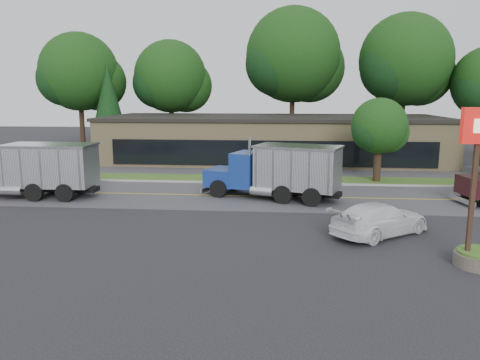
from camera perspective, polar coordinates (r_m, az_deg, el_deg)
The scene contains 16 objects.
ground at distance 21.29m, azimuth -3.07°, elevation -7.12°, with size 140.00×140.00×0.00m, color #323237.
road at distance 29.93m, azimuth -0.61°, elevation -1.94°, with size 60.00×8.00×0.02m, color #515156.
center_line at distance 29.93m, azimuth -0.61°, elevation -1.94°, with size 60.00×0.12×0.01m, color gold.
curb at distance 34.02m, azimuth 0.11°, elevation -0.43°, with size 60.00×0.30×0.12m, color #9E9E99.
grass_verge at distance 35.79m, azimuth 0.36°, elevation 0.11°, with size 60.00×3.40×0.03m, color #35571E.
far_parking at distance 40.70m, azimuth 0.96°, elevation 1.37°, with size 60.00×7.00×0.02m, color #515156.
strip_mall at distance 46.30m, azimuth 4.00°, elevation 4.94°, with size 32.00×12.00×4.00m, color tan.
tree_far_a at distance 57.00m, azimuth -18.83°, elevation 11.95°, with size 9.29×8.74×13.25m.
tree_far_b at distance 55.71m, azimuth -8.30°, elevation 11.97°, with size 8.80×8.28×12.55m.
tree_far_c at distance 54.36m, azimuth 6.67°, elevation 14.35°, with size 11.19×10.53×15.96m.
tree_far_d at distance 54.91m, azimuth 19.63°, elevation 13.12°, with size 10.49×9.87×14.96m.
evergreen_left at distance 53.56m, azimuth -15.74°, elevation 8.95°, with size 4.31×4.31×9.79m.
tree_verge at distance 35.93m, azimuth 16.68°, elevation 6.03°, with size 4.33×4.07×6.17m.
dump_truck_red at distance 32.02m, azimuth -24.10°, elevation 1.25°, with size 9.37×2.72×3.36m.
dump_truck_blue at distance 28.81m, azimuth 4.81°, elevation 1.19°, with size 8.77×5.04×3.36m.
rally_car at distance 22.53m, azimuth 16.69°, elevation -4.58°, with size 2.10×5.17×1.50m, color white.
Camera 1 is at (2.96, -20.08, 6.42)m, focal length 35.00 mm.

